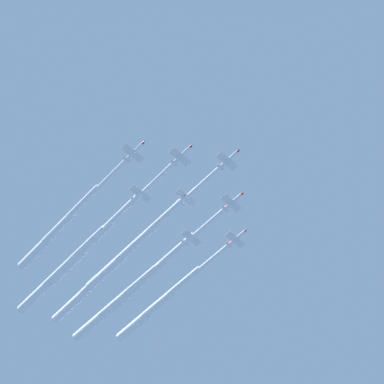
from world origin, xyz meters
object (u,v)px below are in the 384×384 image
object	(u,v)px
jet_port_inner	(149,275)
jet_port_mid	(98,279)
jet_port_outer	(58,229)
jet_trail_port	(60,271)
jet_lead	(134,246)
jet_starboard_mid	(158,305)
jet_starboard_inner	(94,240)
jet_starboard_outer	(114,304)

from	to	relation	value
jet_port_inner	jet_port_mid	world-z (taller)	jet_port_mid
jet_port_outer	jet_trail_port	xyz separation A→B (m)	(12.23, -15.00, 1.03)
jet_lead	jet_starboard_mid	xyz separation A→B (m)	(9.34, -27.39, 1.01)
jet_starboard_inner	jet_starboard_mid	bearing A→B (deg)	-92.17
jet_starboard_inner	jet_lead	bearing A→B (deg)	-136.49
jet_port_mid	jet_starboard_outer	size ratio (longest dim) A/B	1.13
jet_port_outer	jet_port_inner	bearing A→B (deg)	-112.82
jet_port_mid	jet_starboard_mid	world-z (taller)	jet_starboard_mid
jet_starboard_inner	jet_port_mid	distance (m)	17.89
jet_lead	jet_port_inner	distance (m)	13.72
jet_starboard_mid	jet_starboard_outer	distance (m)	16.98
jet_lead	jet_starboard_inner	xyz separation A→B (m)	(10.77, 10.22, 0.01)
jet_starboard_inner	jet_trail_port	world-z (taller)	jet_trail_port
jet_port_inner	jet_starboard_mid	world-z (taller)	jet_starboard_mid
jet_lead	jet_port_outer	distance (m)	28.16
jet_trail_port	jet_starboard_inner	bearing A→B (deg)	169.81
jet_port_outer	jet_trail_port	distance (m)	19.38
jet_starboard_mid	jet_lead	bearing A→B (deg)	108.84
jet_trail_port	jet_port_inner	bearing A→B (deg)	-143.33
jet_starboard_mid	jet_port_outer	distance (m)	49.91
jet_lead	jet_trail_port	size ratio (longest dim) A/B	1.04
jet_port_mid	jet_port_outer	size ratio (longest dim) A/B	1.17
jet_starboard_mid	jet_port_outer	bearing A→B (deg)	80.15
jet_starboard_inner	jet_port_mid	world-z (taller)	jet_port_mid
jet_starboard_mid	jet_starboard_inner	bearing A→B (deg)	87.83
jet_port_mid	jet_port_inner	bearing A→B (deg)	-153.59
jet_port_inner	jet_port_mid	bearing A→B (deg)	26.41
jet_starboard_inner	jet_starboard_outer	xyz separation A→B (m)	(11.58, -26.81, -0.61)
jet_starboard_outer	jet_trail_port	bearing A→B (deg)	71.63
jet_starboard_inner	jet_trail_port	distance (m)	19.64
jet_starboard_inner	jet_port_outer	distance (m)	13.57
jet_port_outer	jet_starboard_outer	xyz separation A→B (m)	(4.48, -38.34, 0.19)
jet_starboard_mid	jet_starboard_outer	size ratio (longest dim) A/B	0.98
jet_starboard_outer	jet_lead	bearing A→B (deg)	143.41
jet_starboard_mid	jet_port_mid	bearing A→B (deg)	63.23
jet_lead	jet_starboard_inner	world-z (taller)	jet_starboard_inner
jet_port_inner	jet_port_outer	size ratio (longest dim) A/B	1.05
jet_lead	jet_trail_port	xyz separation A→B (m)	(30.10, 6.75, 0.23)
jet_port_inner	jet_trail_port	size ratio (longest dim) A/B	0.95
jet_port_outer	jet_lead	bearing A→B (deg)	-129.41
jet_starboard_inner	jet_starboard_mid	distance (m)	37.65
jet_port_mid	jet_starboard_outer	world-z (taller)	jet_port_mid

